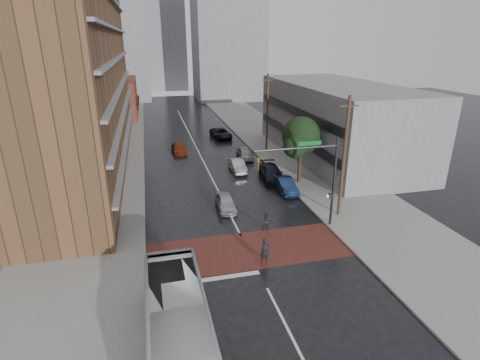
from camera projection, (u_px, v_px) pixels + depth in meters
name	position (u px, v px, depth m)	size (l,w,h in m)	color
ground	(250.00, 254.00, 25.90)	(160.00, 160.00, 0.00)	black
crosswalk	(248.00, 250.00, 26.35)	(14.00, 5.00, 0.02)	maroon
sidewalk_west	(107.00, 159.00, 46.05)	(9.00, 90.00, 0.15)	gray
sidewalk_east	(283.00, 147.00, 51.18)	(9.00, 90.00, 0.15)	gray
apartment_block	(65.00, 39.00, 39.69)	(10.00, 44.00, 28.00)	brown
storefront_west	(115.00, 98.00, 71.10)	(8.00, 16.00, 7.00)	brown
building_east	(336.00, 121.00, 46.19)	(11.00, 26.00, 9.00)	gray
distant_tower_west	(106.00, 30.00, 88.09)	(18.00, 16.00, 32.00)	gray
distant_tower_east	(228.00, 21.00, 88.18)	(16.00, 14.00, 36.00)	gray
distant_tower_center	(164.00, 47.00, 108.07)	(12.00, 10.00, 24.00)	gray
street_tree	(301.00, 138.00, 37.08)	(4.20, 4.10, 6.90)	#332319
signal_mast	(317.00, 171.00, 27.82)	(6.50, 0.30, 7.20)	#2D2D33
utility_pole_near	(344.00, 157.00, 29.70)	(1.60, 0.26, 10.00)	#473321
utility_pole_far	(267.00, 113.00, 47.89)	(1.60, 0.26, 10.00)	#473321
transit_bus	(180.00, 344.00, 16.05)	(2.76, 11.79, 3.28)	#B9B9BB
pedestrian_a	(265.00, 251.00, 24.53)	(0.65, 0.43, 1.78)	black
pedestrian_b	(267.00, 221.00, 28.85)	(0.72, 0.56, 1.48)	black
car_travel_a	(226.00, 202.00, 32.50)	(1.56, 3.89, 1.32)	#B8B9C1
car_travel_b	(238.00, 166.00, 41.84)	(1.43, 4.11, 1.36)	#B0B1B8
car_travel_c	(179.00, 148.00, 48.80)	(1.71, 4.20, 1.22)	maroon
suv_travel	(221.00, 133.00, 56.19)	(2.40, 5.20, 1.44)	black
car_parked_near	(285.00, 185.00, 36.16)	(1.45, 4.17, 1.37)	#142446
car_parked_mid	(272.00, 173.00, 39.29)	(2.12, 5.22, 1.51)	black
car_parked_far	(245.00, 153.00, 46.38)	(1.63, 4.04, 1.38)	#94979B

